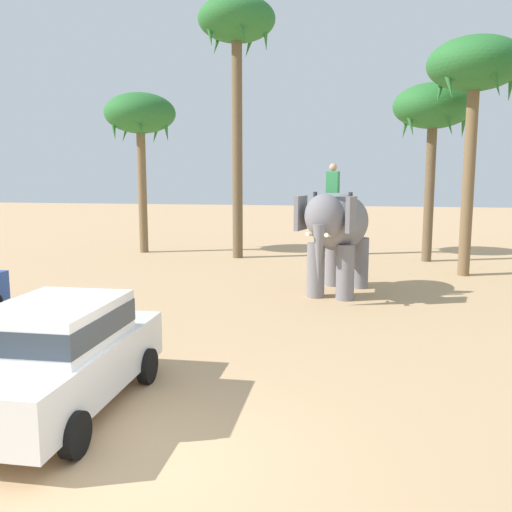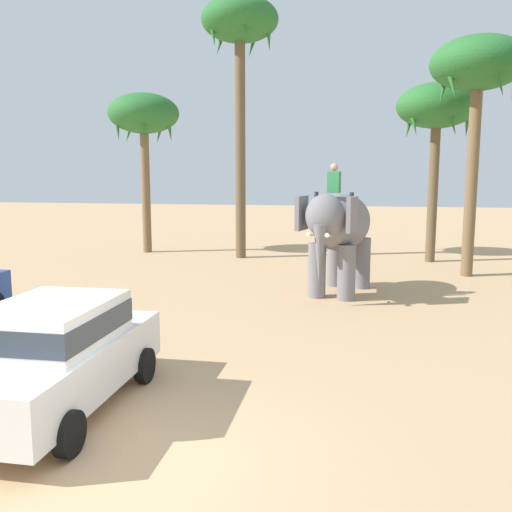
{
  "view_description": "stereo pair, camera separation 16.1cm",
  "coord_description": "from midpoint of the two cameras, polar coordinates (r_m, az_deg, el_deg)",
  "views": [
    {
      "loc": [
        2.69,
        -5.95,
        3.52
      ],
      "look_at": [
        0.2,
        6.85,
        1.6
      ],
      "focal_mm": 38.11,
      "sensor_mm": 36.0,
      "label": 1
    },
    {
      "loc": [
        2.85,
        -5.92,
        3.52
      ],
      "look_at": [
        0.2,
        6.85,
        1.6
      ],
      "focal_mm": 38.11,
      "sensor_mm": 36.0,
      "label": 2
    }
  ],
  "objects": [
    {
      "name": "elephant_with_mahout",
      "position": [
        16.33,
        8.98,
        2.89
      ],
      "size": [
        2.31,
        4.01,
        3.88
      ],
      "color": "slate",
      "rests_on": "ground"
    },
    {
      "name": "palm_tree_far_back",
      "position": [
        20.84,
        22.48,
        17.55
      ],
      "size": [
        3.2,
        3.2,
        8.21
      ],
      "color": "brown",
      "rests_on": "ground"
    },
    {
      "name": "ground_plane",
      "position": [
        7.44,
        -12.45,
        -20.07
      ],
      "size": [
        120.0,
        120.0,
        0.0
      ],
      "primitive_type": "plane",
      "color": "tan"
    },
    {
      "name": "car_sedan_foreground",
      "position": [
        8.73,
        -19.69,
        -9.4
      ],
      "size": [
        1.97,
        4.15,
        1.7
      ],
      "color": "white",
      "rests_on": "ground"
    },
    {
      "name": "palm_tree_near_hut",
      "position": [
        24.24,
        -1.5,
        22.53
      ],
      "size": [
        3.2,
        3.2,
        10.82
      ],
      "color": "brown",
      "rests_on": "ground"
    },
    {
      "name": "palm_tree_behind_elephant",
      "position": [
        23.68,
        18.63,
        14.3
      ],
      "size": [
        3.2,
        3.2,
        7.22
      ],
      "color": "brown",
      "rests_on": "ground"
    },
    {
      "name": "palm_tree_leaning_seaward",
      "position": [
        25.87,
        -11.52,
        14.06
      ],
      "size": [
        3.2,
        3.2,
        7.24
      ],
      "color": "brown",
      "rests_on": "ground"
    }
  ]
}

